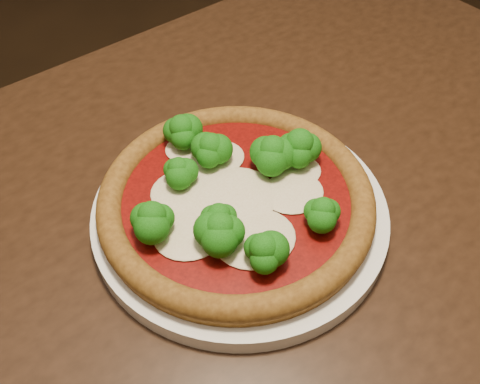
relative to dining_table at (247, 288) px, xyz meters
name	(u,v)px	position (x,y,z in m)	size (l,w,h in m)	color
floor	(203,363)	(0.01, 0.23, -0.65)	(4.00, 4.00, 0.00)	black
dining_table	(247,288)	(0.00, 0.00, 0.00)	(1.29, 1.03, 0.75)	black
plate	(240,212)	(0.00, 0.02, 0.11)	(0.30, 0.30, 0.02)	white
pizza	(236,196)	(0.00, 0.02, 0.14)	(0.28, 0.28, 0.06)	brown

